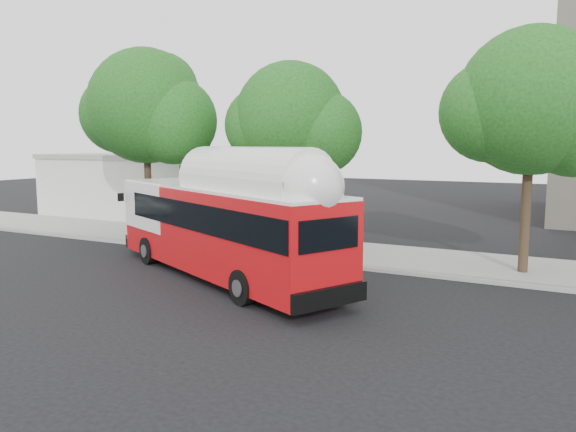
# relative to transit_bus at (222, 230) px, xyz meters

# --- Properties ---
(ground) EXTENTS (120.00, 120.00, 0.00)m
(ground) POSITION_rel_transit_bus_xyz_m (0.74, -0.11, -1.82)
(ground) COLOR black
(ground) RESTS_ON ground
(sidewalk) EXTENTS (60.00, 5.00, 0.15)m
(sidewalk) POSITION_rel_transit_bus_xyz_m (0.74, 6.39, -1.74)
(sidewalk) COLOR gray
(sidewalk) RESTS_ON ground
(curb_strip) EXTENTS (60.00, 0.30, 0.15)m
(curb_strip) POSITION_rel_transit_bus_xyz_m (0.74, 3.79, -1.74)
(curb_strip) COLOR gray
(curb_strip) RESTS_ON ground
(red_curb_segment) EXTENTS (10.00, 0.32, 0.16)m
(red_curb_segment) POSITION_rel_transit_bus_xyz_m (-2.26, 3.79, -1.74)
(red_curb_segment) COLOR maroon
(red_curb_segment) RESTS_ON ground
(street_tree_left) EXTENTS (6.67, 5.80, 9.74)m
(street_tree_left) POSITION_rel_transit_bus_xyz_m (-7.79, 5.45, 4.79)
(street_tree_left) COLOR #2D2116
(street_tree_left) RESTS_ON ground
(street_tree_mid) EXTENTS (5.75, 5.00, 8.62)m
(street_tree_mid) POSITION_rel_transit_bus_xyz_m (0.14, 5.95, 4.09)
(street_tree_mid) COLOR #2D2116
(street_tree_mid) RESTS_ON ground
(street_tree_right) EXTENTS (6.21, 5.40, 9.18)m
(street_tree_right) POSITION_rel_transit_bus_xyz_m (10.17, 5.75, 4.44)
(street_tree_right) COLOR #2D2116
(street_tree_right) RESTS_ON ground
(low_commercial_bldg) EXTENTS (16.20, 10.20, 4.25)m
(low_commercial_bldg) POSITION_rel_transit_bus_xyz_m (-13.26, 13.89, 0.33)
(low_commercial_bldg) COLOR silver
(low_commercial_bldg) RESTS_ON ground
(transit_bus) EXTENTS (12.80, 7.80, 3.89)m
(transit_bus) POSITION_rel_transit_bus_xyz_m (0.00, 0.00, 0.00)
(transit_bus) COLOR red
(transit_bus) RESTS_ON ground
(signal_pole) EXTENTS (0.11, 0.37, 3.96)m
(signal_pole) POSITION_rel_transit_bus_xyz_m (-5.12, 4.24, 0.22)
(signal_pole) COLOR #AD1219
(signal_pole) RESTS_ON ground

